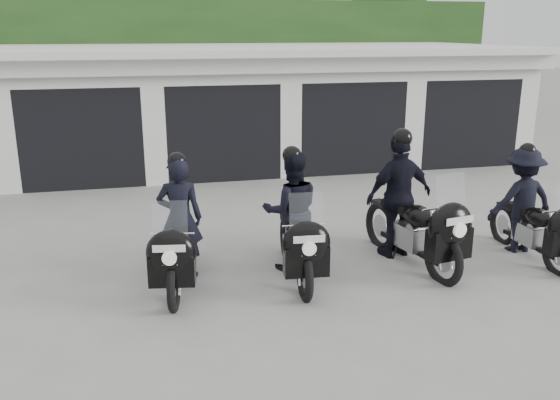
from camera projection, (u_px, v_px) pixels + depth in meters
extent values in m
plane|color=gray|center=(279.00, 271.00, 8.63)|extent=(80.00, 80.00, 0.00)
cube|color=silver|center=(208.00, 105.00, 16.19)|extent=(16.00, 6.00, 2.80)
cube|color=silver|center=(207.00, 49.00, 15.59)|extent=(16.40, 6.80, 0.16)
cube|color=silver|center=(224.00, 65.00, 12.80)|extent=(16.40, 0.12, 0.40)
cube|color=black|center=(225.00, 176.00, 13.72)|extent=(16.00, 0.06, 0.24)
cube|color=silver|center=(4.00, 127.00, 12.50)|extent=(0.50, 0.50, 2.80)
cube|color=black|center=(86.00, 131.00, 13.90)|extent=(2.60, 2.60, 2.20)
cube|color=silver|center=(76.00, 73.00, 12.53)|extent=(2.60, 0.50, 0.60)
cube|color=silver|center=(154.00, 122.00, 13.18)|extent=(0.50, 0.50, 2.80)
cube|color=black|center=(217.00, 126.00, 14.59)|extent=(2.60, 2.60, 2.20)
cube|color=silver|center=(222.00, 71.00, 13.22)|extent=(2.60, 0.50, 0.60)
cube|color=silver|center=(289.00, 118.00, 13.86)|extent=(0.50, 0.50, 2.80)
cube|color=black|center=(337.00, 121.00, 15.27)|extent=(2.60, 2.60, 2.20)
cube|color=silver|center=(353.00, 69.00, 13.90)|extent=(2.60, 0.50, 0.60)
cube|color=silver|center=(411.00, 113.00, 14.55)|extent=(0.50, 0.50, 2.80)
cube|color=black|center=(446.00, 117.00, 15.96)|extent=(2.60, 2.60, 2.20)
cube|color=silver|center=(472.00, 67.00, 14.58)|extent=(2.60, 0.50, 0.60)
cube|color=silver|center=(522.00, 110.00, 15.23)|extent=(0.50, 0.50, 2.80)
cube|color=#1B3B15|center=(194.00, 68.00, 19.72)|extent=(20.00, 2.00, 4.30)
sphere|color=#1B3B15|center=(271.00, 0.00, 21.16)|extent=(2.80, 2.80, 2.80)
cylinder|color=black|center=(272.00, 78.00, 21.92)|extent=(0.24, 0.24, 3.30)
sphere|color=#1B3B15|center=(389.00, 1.00, 22.15)|extent=(2.80, 2.80, 2.80)
cylinder|color=black|center=(385.00, 76.00, 22.91)|extent=(0.24, 0.24, 3.30)
torus|color=black|center=(174.00, 285.00, 7.44)|extent=(0.23, 0.72, 0.72)
torus|color=black|center=(184.00, 245.00, 8.79)|extent=(0.23, 0.72, 0.72)
cube|color=#9A9A9F|center=(179.00, 258.00, 8.12)|extent=(0.34, 0.58, 0.31)
cube|color=black|center=(180.00, 269.00, 8.14)|extent=(0.30, 1.27, 0.06)
ellipsoid|color=black|center=(177.00, 240.00, 7.86)|extent=(0.41, 0.61, 0.28)
cube|color=black|center=(180.00, 228.00, 8.26)|extent=(0.34, 0.58, 0.10)
ellipsoid|color=black|center=(171.00, 253.00, 7.24)|extent=(0.66, 0.43, 0.59)
cube|color=black|center=(172.00, 270.00, 7.30)|extent=(0.60, 0.31, 0.39)
cube|color=#B2BFC6|center=(170.00, 222.00, 7.15)|extent=(0.44, 0.19, 0.50)
cylinder|color=silver|center=(172.00, 234.00, 7.37)|extent=(0.55, 0.12, 0.03)
cube|color=silver|center=(169.00, 249.00, 7.04)|extent=(0.39, 0.08, 0.09)
cube|color=silver|center=(170.00, 262.00, 7.12)|extent=(0.18, 0.04, 0.10)
imported|color=black|center=(180.00, 218.00, 8.24)|extent=(0.69, 0.51, 1.72)
sphere|color=black|center=(177.00, 162.00, 8.02)|extent=(0.26, 0.26, 0.26)
torus|color=black|center=(305.00, 275.00, 7.72)|extent=(0.16, 0.73, 0.73)
torus|color=black|center=(287.00, 238.00, 9.08)|extent=(0.16, 0.73, 0.73)
cube|color=#9A9A9F|center=(295.00, 250.00, 8.40)|extent=(0.30, 0.57, 0.32)
cube|color=black|center=(295.00, 261.00, 8.42)|extent=(0.18, 1.30, 0.06)
ellipsoid|color=black|center=(297.00, 232.00, 8.14)|extent=(0.37, 0.60, 0.29)
cube|color=black|center=(292.00, 221.00, 8.54)|extent=(0.30, 0.57, 0.10)
ellipsoid|color=black|center=(306.00, 244.00, 7.51)|extent=(0.65, 0.38, 0.60)
cube|color=black|center=(306.00, 260.00, 7.57)|extent=(0.59, 0.26, 0.40)
cube|color=#B2BFC6|center=(306.00, 213.00, 7.43)|extent=(0.45, 0.15, 0.51)
cylinder|color=silver|center=(304.00, 225.00, 7.65)|extent=(0.56, 0.07, 0.03)
cube|color=silver|center=(309.00, 239.00, 7.32)|extent=(0.40, 0.05, 0.09)
cube|color=silver|center=(309.00, 252.00, 7.40)|extent=(0.18, 0.03, 0.10)
imported|color=black|center=(292.00, 211.00, 8.52)|extent=(0.90, 0.72, 1.75)
sphere|color=black|center=(292.00, 155.00, 8.30)|extent=(0.27, 0.27, 0.27)
torus|color=black|center=(443.00, 259.00, 8.19)|extent=(0.26, 0.80, 0.79)
torus|color=black|center=(380.00, 226.00, 9.56)|extent=(0.26, 0.80, 0.79)
cube|color=#9A9A9F|center=(409.00, 236.00, 8.87)|extent=(0.39, 0.64, 0.35)
cube|color=black|center=(409.00, 247.00, 8.90)|extent=(0.34, 1.41, 0.07)
ellipsoid|color=black|center=(418.00, 216.00, 8.61)|extent=(0.46, 0.68, 0.31)
cube|color=black|center=(399.00, 206.00, 9.01)|extent=(0.39, 0.64, 0.11)
ellipsoid|color=black|center=(450.00, 226.00, 7.97)|extent=(0.74, 0.48, 0.65)
cube|color=black|center=(449.00, 243.00, 8.04)|extent=(0.66, 0.35, 0.43)
cube|color=#B2BFC6|center=(451.00, 194.00, 7.88)|extent=(0.49, 0.21, 0.55)
cylinder|color=silver|center=(441.00, 208.00, 8.10)|extent=(0.60, 0.14, 0.03)
cube|color=silver|center=(460.00, 221.00, 7.77)|extent=(0.43, 0.10, 0.10)
cube|color=silver|center=(457.00, 234.00, 7.85)|extent=(0.20, 0.05, 0.11)
imported|color=black|center=(399.00, 196.00, 8.99)|extent=(1.22, 0.83, 1.91)
sphere|color=black|center=(402.00, 138.00, 8.74)|extent=(0.29, 0.29, 0.29)
torus|color=black|center=(559.00, 254.00, 8.48)|extent=(0.11, 0.69, 0.69)
torus|color=black|center=(503.00, 225.00, 9.76)|extent=(0.11, 0.69, 0.69)
cube|color=#9A9A9F|center=(529.00, 234.00, 9.12)|extent=(0.25, 0.52, 0.30)
cube|color=black|center=(528.00, 244.00, 9.14)|extent=(0.08, 1.23, 0.06)
ellipsoid|color=black|center=(538.00, 217.00, 8.88)|extent=(0.31, 0.55, 0.27)
cube|color=black|center=(521.00, 208.00, 9.25)|extent=(0.25, 0.52, 0.09)
cylinder|color=silver|center=(559.00, 211.00, 8.42)|extent=(0.53, 0.03, 0.03)
imported|color=black|center=(522.00, 200.00, 9.24)|extent=(1.07, 0.56, 1.66)
sphere|color=black|center=(527.00, 151.00, 9.02)|extent=(0.26, 0.26, 0.26)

